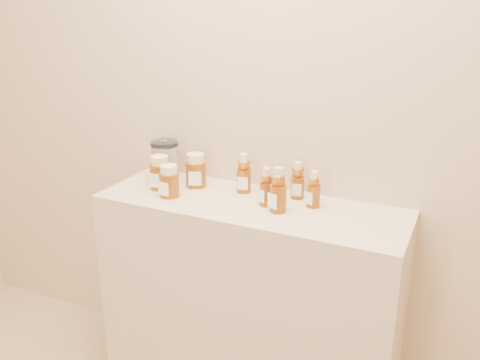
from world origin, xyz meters
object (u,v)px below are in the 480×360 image
at_px(bear_bottle_front_left, 266,184).
at_px(honey_jar_left, 160,172).
at_px(display_table, 249,304).
at_px(glass_canister, 165,159).
at_px(bear_bottle_back_left, 244,171).

bearing_deg(bear_bottle_front_left, honey_jar_left, -152.86).
height_order(display_table, honey_jar_left, honey_jar_left).
bearing_deg(display_table, honey_jar_left, -179.14).
relative_size(honey_jar_left, glass_canister, 0.74).
bearing_deg(display_table, bear_bottle_back_left, 124.78).
xyz_separation_m(display_table, honey_jar_left, (-0.40, -0.01, 0.52)).
bearing_deg(display_table, glass_canister, 167.34).
distance_m(bear_bottle_front_left, glass_canister, 0.51).
distance_m(bear_bottle_back_left, honey_jar_left, 0.34).
relative_size(display_table, glass_canister, 6.45).
bearing_deg(glass_canister, honey_jar_left, -67.33).
height_order(bear_bottle_front_left, glass_canister, glass_canister).
xyz_separation_m(bear_bottle_front_left, honey_jar_left, (-0.46, -0.02, -0.01)).
distance_m(honey_jar_left, glass_canister, 0.12).
relative_size(bear_bottle_back_left, bear_bottle_front_left, 1.09).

